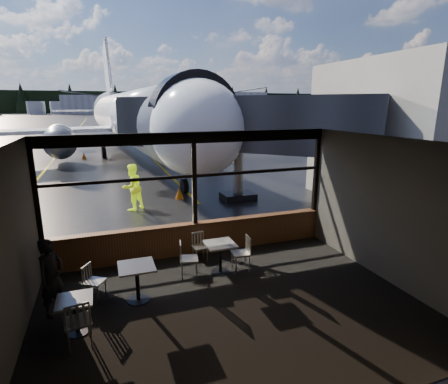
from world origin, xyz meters
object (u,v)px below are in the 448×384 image
chair_mid_w (95,282)px  chair_near_w (189,259)px  chair_near_e (241,254)px  cone_nose (179,193)px  jet_bridge (240,147)px  chair_near_n (200,247)px  airliner (132,82)px  cafe_table_near (220,258)px  cone_wing (84,156)px  chair_left_s (78,322)px  passenger (51,277)px  ground_crew (132,187)px  cafe_table_mid (138,283)px  cafe_table_left (76,316)px

chair_mid_w → chair_near_w: bearing=129.9°
chair_near_e → cone_nose: 7.62m
jet_bridge → chair_near_n: 7.31m
chair_near_e → cone_nose: bearing=4.4°
airliner → cafe_table_near: bearing=-94.7°
jet_bridge → cone_wing: size_ratio=21.42×
airliner → chair_mid_w: (-3.12, -21.88, -5.53)m
chair_mid_w → chair_left_s: (-0.27, -1.56, 0.07)m
chair_mid_w → cone_nose: 8.62m
passenger → cone_wing: bearing=35.8°
chair_mid_w → cone_wing: (-0.98, 22.52, -0.15)m
cone_nose → cone_wing: bearing=107.3°
ground_crew → cone_wing: ground_crew is taller
cone_nose → chair_near_n: bearing=-97.6°
airliner → cafe_table_near: airliner is taller
airliner → passenger: 23.14m
cafe_table_mid → ground_crew: size_ratio=0.44×
chair_mid_w → passenger: bearing=-34.4°
chair_near_n → ground_crew: (-1.28, 5.64, 0.55)m
airliner → chair_near_n: (-0.40, -20.77, -5.54)m
jet_bridge → chair_left_s: 11.10m
cafe_table_near → chair_near_n: bearing=108.8°
chair_near_e → chair_near_w: (-1.35, 0.11, 0.00)m
chair_near_w → chair_left_s: 3.12m
cafe_table_mid → passenger: passenger is taller
cafe_table_mid → cafe_table_left: 1.43m
jet_bridge → cafe_table_left: (-6.66, -8.32, -2.02)m
cafe_table_near → cone_nose: 7.60m
jet_bridge → passenger: 10.46m
cafe_table_mid → passenger: bearing=178.1°
jet_bridge → cafe_table_left: 10.84m
jet_bridge → cone_wing: 17.15m
jet_bridge → chair_mid_w: bearing=-131.5°
cafe_table_mid → chair_near_e: 2.75m
airliner → passenger: airliner is taller
cone_nose → chair_near_w: bearing=-100.5°
chair_near_w → chair_left_s: (-2.48, -1.88, 0.01)m
chair_left_s → cone_wing: size_ratio=1.87×
cafe_table_mid → cafe_table_left: (-1.21, -0.76, -0.07)m
airliner → cone_nose: size_ratio=72.20×
airliner → cafe_table_mid: bearing=-100.1°
airliner → jet_bridge: size_ratio=3.58×
chair_mid_w → cafe_table_left: bearing=16.1°
jet_bridge → chair_left_s: (-6.61, -8.72, -1.90)m
chair_left_s → ground_crew: ground_crew is taller
cafe_table_left → chair_mid_w: size_ratio=0.87×
chair_mid_w → cone_wing: chair_mid_w is taller
cafe_table_mid → chair_near_n: bearing=39.6°
chair_mid_w → chair_left_s: bearing=22.0°
ground_crew → cone_nose: size_ratio=3.53×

